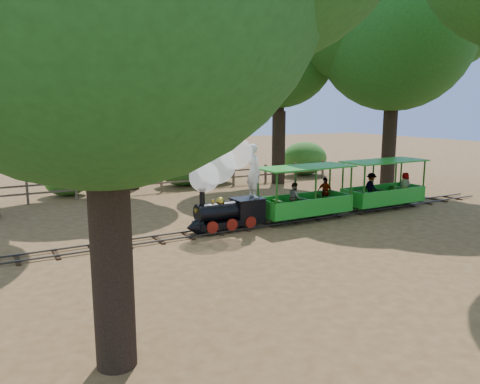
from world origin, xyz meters
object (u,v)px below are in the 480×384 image
locomotive (224,178)px  carriage_front (306,199)px  carriage_rear (383,190)px  fence (181,179)px

locomotive → carriage_front: locomotive is taller
locomotive → carriage_rear: bearing=-0.4°
carriage_rear → fence: carriage_rear is taller
carriage_front → fence: (-1.69, 8.00, -0.19)m
carriage_rear → fence: (-5.63, 7.99, -0.19)m
carriage_rear → fence: bearing=125.2°
carriage_rear → fence: size_ratio=0.20×
carriage_front → carriage_rear: size_ratio=1.00×
carriage_rear → locomotive: bearing=179.6°
locomotive → fence: (1.66, 7.93, -1.22)m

